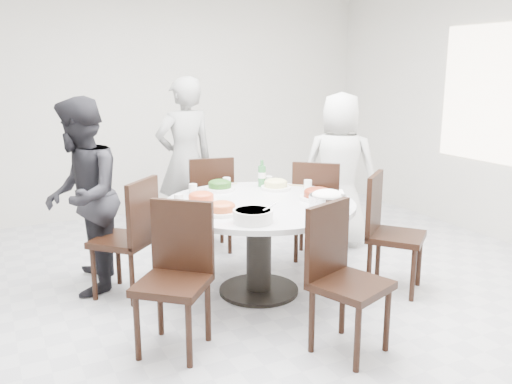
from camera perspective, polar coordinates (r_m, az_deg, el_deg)
name	(u,v)px	position (r m, az deg, el deg)	size (l,w,h in m)	color
floor	(252,303)	(4.27, -0.42, -11.59)	(6.00, 6.00, 0.01)	silver
wall_back	(140,99)	(6.71, -12.10, 9.60)	(6.00, 0.01, 2.80)	beige
dining_table	(259,248)	(4.33, 0.30, -5.88)	(1.50, 1.50, 0.75)	silver
chair_ne	(317,209)	(5.09, 6.47, -1.83)	(0.42, 0.42, 0.95)	black
chair_n	(208,203)	(5.31, -5.04, -1.19)	(0.42, 0.42, 0.95)	black
chair_nw	(123,238)	(4.37, -13.82, -4.69)	(0.42, 0.42, 0.95)	black
chair_sw	(172,281)	(3.47, -8.81, -9.22)	(0.42, 0.42, 0.95)	black
chair_s	(351,282)	(3.47, 9.98, -9.29)	(0.42, 0.42, 0.95)	black
chair_se	(396,234)	(4.48, 14.57, -4.29)	(0.42, 0.42, 0.95)	black
diner_right	(339,170)	(5.47, 8.78, 2.31)	(0.75, 0.49, 1.54)	silver
diner_middle	(185,161)	(5.55, -7.47, 3.29)	(0.62, 0.40, 1.69)	black
diner_left	(82,196)	(4.49, -17.88, -0.45)	(0.76, 0.59, 1.56)	black
dish_greens	(220,187)	(4.61, -3.82, 0.57)	(0.25, 0.25, 0.07)	white
dish_pale	(276,185)	(4.64, 2.09, 0.69)	(0.25, 0.25, 0.07)	white
dish_orange	(201,199)	(4.20, -5.79, -0.74)	(0.25, 0.25, 0.07)	white
dish_redbrown	(318,195)	(4.32, 6.50, -0.33)	(0.28, 0.28, 0.07)	white
dish_tofu	(222,210)	(3.88, -3.65, -1.86)	(0.26, 0.26, 0.07)	white
rice_bowl	(327,203)	(3.99, 7.53, -1.15)	(0.27, 0.27, 0.12)	silver
soup_bowl	(253,216)	(3.68, -0.32, -2.53)	(0.28, 0.28, 0.08)	white
beverage_bottle	(262,173)	(4.74, 0.64, 1.98)	(0.07, 0.07, 0.23)	#2D7038
tea_cups	(227,182)	(4.75, -3.02, 1.05)	(0.07, 0.07, 0.08)	white
chopsticks	(228,184)	(4.82, -2.97, 0.82)	(0.24, 0.04, 0.01)	tan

